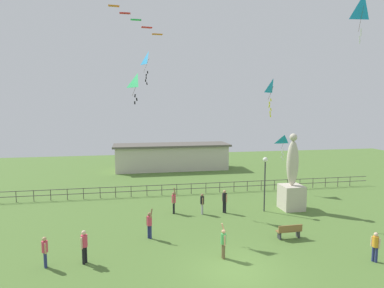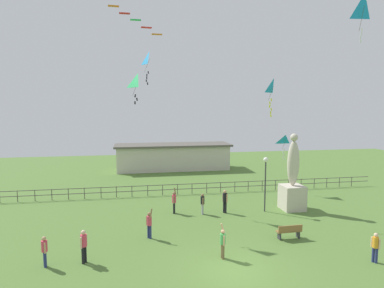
% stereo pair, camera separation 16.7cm
% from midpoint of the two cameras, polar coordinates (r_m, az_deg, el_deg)
% --- Properties ---
extents(ground_plane, '(80.00, 80.00, 0.00)m').
position_cam_midpoint_polar(ground_plane, '(16.80, 7.37, -20.85)').
color(ground_plane, '#517533').
extents(statue_monument, '(1.60, 1.60, 5.75)m').
position_cam_midpoint_polar(statue_monument, '(26.02, 16.75, -6.81)').
color(statue_monument, beige).
rests_on(statue_monument, ground_plane).
extents(lamppost, '(0.36, 0.36, 4.06)m').
position_cam_midpoint_polar(lamppost, '(24.73, 12.36, -4.71)').
color(lamppost, '#38383D').
rests_on(lamppost, ground_plane).
extents(park_bench, '(1.51, 0.46, 0.85)m').
position_cam_midpoint_polar(park_bench, '(20.71, 16.30, -14.27)').
color(park_bench, olive).
rests_on(park_bench, ground_plane).
extents(person_0, '(0.31, 0.46, 1.68)m').
position_cam_midpoint_polar(person_0, '(17.71, -18.46, -16.21)').
color(person_0, black).
rests_on(person_0, ground_plane).
extents(person_1, '(0.28, 0.42, 1.52)m').
position_cam_midpoint_polar(person_1, '(19.30, 28.98, -15.07)').
color(person_1, navy).
rests_on(person_1, ground_plane).
extents(person_2, '(0.32, 0.47, 1.70)m').
position_cam_midpoint_polar(person_2, '(24.37, 5.47, -9.60)').
color(person_2, black).
rests_on(person_2, ground_plane).
extents(person_3, '(0.38, 0.46, 1.84)m').
position_cam_midpoint_polar(person_3, '(19.95, -7.64, -13.46)').
color(person_3, navy).
rests_on(person_3, ground_plane).
extents(person_4, '(0.35, 0.48, 1.87)m').
position_cam_midpoint_polar(person_4, '(24.20, -3.38, -9.81)').
color(person_4, black).
rests_on(person_4, ground_plane).
extents(person_5, '(0.29, 0.47, 1.78)m').
position_cam_midpoint_polar(person_5, '(17.46, 5.20, -16.48)').
color(person_5, brown).
rests_on(person_5, ground_plane).
extents(person_6, '(0.28, 0.43, 1.52)m').
position_cam_midpoint_polar(person_6, '(18.01, -24.42, -16.39)').
color(person_6, navy).
rests_on(person_6, ground_plane).
extents(person_7, '(0.28, 0.46, 1.51)m').
position_cam_midpoint_polar(person_7, '(24.01, 1.58, -10.10)').
color(person_7, '#99999E').
rests_on(person_7, ground_plane).
extents(kite_0, '(0.91, 1.00, 1.95)m').
position_cam_midpoint_polar(kite_0, '(21.80, -9.61, 10.54)').
color(kite_0, '#1EB759').
extents(kite_1, '(0.83, 0.89, 2.59)m').
position_cam_midpoint_polar(kite_1, '(26.87, -7.71, 14.24)').
color(kite_1, '#198CD1').
extents(kite_2, '(0.94, 0.69, 2.79)m').
position_cam_midpoint_polar(kite_2, '(23.12, 27.42, 20.31)').
color(kite_2, '#198CD1').
extents(kite_3, '(1.04, 0.87, 2.28)m').
position_cam_midpoint_polar(kite_3, '(30.45, 15.57, 0.46)').
color(kite_3, '#198CD1').
extents(kite_4, '(0.87, 0.79, 2.64)m').
position_cam_midpoint_polar(kite_4, '(23.55, 13.67, 9.44)').
color(kite_4, '#198CD1').
extents(waterfront_railing, '(36.00, 0.06, 0.95)m').
position_cam_midpoint_polar(waterfront_railing, '(29.39, -1.68, -7.53)').
color(waterfront_railing, '#4C4742').
rests_on(waterfront_railing, ground_plane).
extents(pavilion_building, '(14.19, 4.39, 3.17)m').
position_cam_midpoint_polar(pavilion_building, '(40.94, -3.66, -2.18)').
color(pavilion_building, beige).
rests_on(pavilion_building, ground_plane).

